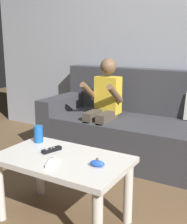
{
  "coord_description": "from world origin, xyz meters",
  "views": [
    {
      "loc": [
        0.87,
        -1.25,
        1.17
      ],
      "look_at": [
        -0.33,
        0.8,
        0.59
      ],
      "focal_mm": 47.44,
      "sensor_mm": 36.0,
      "label": 1
    }
  ],
  "objects_px": {
    "game_remote_white_far_corner": "(51,162)",
    "person_seated_on_couch": "(104,103)",
    "soda_can": "(38,134)",
    "coffee_table": "(63,169)",
    "couch": "(138,128)",
    "nunchuk_blue": "(97,163)",
    "game_remote_black_near_edge": "(52,150)"
  },
  "relations": [
    {
      "from": "soda_can",
      "to": "person_seated_on_couch",
      "type": "bearing_deg",
      "value": 89.23
    },
    {
      "from": "nunchuk_blue",
      "to": "soda_can",
      "type": "bearing_deg",
      "value": 164.69
    },
    {
      "from": "game_remote_black_near_edge",
      "to": "soda_can",
      "type": "bearing_deg",
      "value": 152.86
    },
    {
      "from": "game_remote_white_far_corner",
      "to": "person_seated_on_couch",
      "type": "bearing_deg",
      "value": 104.2
    },
    {
      "from": "coffee_table",
      "to": "nunchuk_blue",
      "type": "height_order",
      "value": "nunchuk_blue"
    },
    {
      "from": "couch",
      "to": "game_remote_white_far_corner",
      "type": "bearing_deg",
      "value": -89.59
    },
    {
      "from": "person_seated_on_couch",
      "to": "nunchuk_blue",
      "type": "xyz_separation_m",
      "value": [
        0.57,
        -1.12,
        -0.09
      ]
    },
    {
      "from": "person_seated_on_couch",
      "to": "game_remote_black_near_edge",
      "type": "xyz_separation_m",
      "value": [
        0.19,
        -1.06,
        -0.1
      ]
    },
    {
      "from": "couch",
      "to": "game_remote_black_near_edge",
      "type": "distance_m",
      "value": 1.27
    },
    {
      "from": "soda_can",
      "to": "coffee_table",
      "type": "bearing_deg",
      "value": -24.27
    },
    {
      "from": "person_seated_on_couch",
      "to": "nunchuk_blue",
      "type": "distance_m",
      "value": 1.26
    },
    {
      "from": "game_remote_black_near_edge",
      "to": "game_remote_white_far_corner",
      "type": "distance_m",
      "value": 0.2
    },
    {
      "from": "person_seated_on_couch",
      "to": "soda_can",
      "type": "bearing_deg",
      "value": -90.77
    },
    {
      "from": "couch",
      "to": "coffee_table",
      "type": "bearing_deg",
      "value": -89.84
    },
    {
      "from": "game_remote_white_far_corner",
      "to": "nunchuk_blue",
      "type": "bearing_deg",
      "value": 22.22
    },
    {
      "from": "person_seated_on_couch",
      "to": "coffee_table",
      "type": "relative_size",
      "value": 1.19
    },
    {
      "from": "game_remote_white_far_corner",
      "to": "soda_can",
      "type": "xyz_separation_m",
      "value": [
        -0.32,
        0.26,
        0.05
      ]
    },
    {
      "from": "couch",
      "to": "nunchuk_blue",
      "type": "bearing_deg",
      "value": -78.49
    },
    {
      "from": "couch",
      "to": "soda_can",
      "type": "xyz_separation_m",
      "value": [
        -0.31,
        -1.15,
        0.21
      ]
    },
    {
      "from": "game_remote_black_near_edge",
      "to": "soda_can",
      "type": "height_order",
      "value": "soda_can"
    },
    {
      "from": "couch",
      "to": "nunchuk_blue",
      "type": "relative_size",
      "value": 19.62
    },
    {
      "from": "game_remote_black_near_edge",
      "to": "nunchuk_blue",
      "type": "xyz_separation_m",
      "value": [
        0.38,
        -0.06,
        0.01
      ]
    },
    {
      "from": "game_remote_black_near_edge",
      "to": "nunchuk_blue",
      "type": "relative_size",
      "value": 1.49
    },
    {
      "from": "coffee_table",
      "to": "game_remote_black_near_edge",
      "type": "relative_size",
      "value": 5.83
    },
    {
      "from": "nunchuk_blue",
      "to": "game_remote_white_far_corner",
      "type": "bearing_deg",
      "value": -157.78
    },
    {
      "from": "nunchuk_blue",
      "to": "couch",
      "type": "bearing_deg",
      "value": 101.51
    },
    {
      "from": "coffee_table",
      "to": "soda_can",
      "type": "height_order",
      "value": "soda_can"
    },
    {
      "from": "couch",
      "to": "person_seated_on_couch",
      "type": "distance_m",
      "value": 0.44
    },
    {
      "from": "couch",
      "to": "coffee_table",
      "type": "relative_size",
      "value": 2.26
    },
    {
      "from": "person_seated_on_couch",
      "to": "soda_can",
      "type": "relative_size",
      "value": 8.18
    },
    {
      "from": "game_remote_black_near_edge",
      "to": "nunchuk_blue",
      "type": "height_order",
      "value": "nunchuk_blue"
    },
    {
      "from": "game_remote_black_near_edge",
      "to": "couch",
      "type": "bearing_deg",
      "value": 84.8
    }
  ]
}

